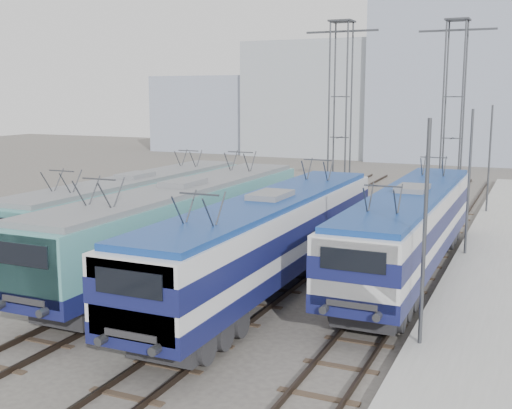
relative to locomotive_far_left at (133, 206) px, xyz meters
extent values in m
plane|color=#514C47|center=(6.75, -9.44, -2.20)|extent=(160.00, 160.00, 0.00)
cube|color=#9E9E99|center=(16.95, -1.44, -2.05)|extent=(4.00, 70.00, 0.30)
cube|color=#131749|center=(0.00, 0.22, -0.85)|extent=(2.79, 17.64, 0.59)
cube|color=teal|center=(0.00, 0.22, 0.33)|extent=(2.74, 17.64, 1.76)
cube|color=teal|center=(0.00, -8.26, 0.15)|extent=(2.53, 0.69, 2.00)
cube|color=slate|center=(0.00, 0.22, 1.31)|extent=(2.53, 16.94, 0.20)
cube|color=#262628|center=(0.00, -5.67, -1.58)|extent=(2.06, 3.53, 0.66)
cube|color=#262628|center=(0.00, 6.10, -1.58)|extent=(2.06, 3.53, 0.66)
cube|color=#131749|center=(4.50, -2.75, -0.76)|extent=(2.98, 18.86, 0.63)
cube|color=teal|center=(4.50, -2.75, 0.49)|extent=(2.93, 18.86, 1.89)
cube|color=teal|center=(4.50, -11.81, 0.30)|extent=(2.70, 0.73, 2.14)
cube|color=slate|center=(4.50, -2.75, 1.54)|extent=(2.70, 18.11, 0.21)
cube|color=#262628|center=(4.50, -9.03, -1.55)|extent=(2.20, 3.77, 0.71)
cube|color=#262628|center=(4.50, 3.54, -1.55)|extent=(2.20, 3.77, 0.71)
cube|color=#131749|center=(9.00, -3.90, -0.79)|extent=(2.93, 18.50, 0.62)
cube|color=silver|center=(9.00, -3.90, 0.44)|extent=(2.88, 18.50, 1.85)
cube|color=#131749|center=(9.00, -3.90, 0.39)|extent=(2.92, 18.52, 0.72)
cube|color=silver|center=(9.00, -12.79, 0.26)|extent=(2.65, 0.72, 2.10)
cube|color=navy|center=(9.00, -3.90, 1.47)|extent=(2.65, 17.76, 0.21)
cube|color=#262628|center=(9.00, -10.07, -1.56)|extent=(2.16, 3.70, 0.69)
cube|color=#262628|center=(9.00, 2.26, -1.56)|extent=(2.16, 3.70, 0.69)
cube|color=#131749|center=(13.50, 0.62, -0.82)|extent=(2.86, 18.08, 0.60)
cube|color=silver|center=(13.50, 0.62, 0.39)|extent=(2.81, 18.08, 1.81)
cube|color=#131749|center=(13.50, 0.62, 0.34)|extent=(2.85, 18.10, 0.70)
cube|color=silver|center=(13.50, -8.07, 0.21)|extent=(2.59, 0.70, 2.05)
cube|color=navy|center=(13.50, 0.62, 1.39)|extent=(2.59, 17.36, 0.20)
cube|color=#262628|center=(13.50, -5.41, -1.57)|extent=(2.11, 3.62, 0.68)
cube|color=#262628|center=(13.50, 6.65, -1.57)|extent=(2.11, 3.62, 0.68)
cylinder|color=#3F4247|center=(6.20, 12.01, 3.80)|extent=(0.10, 0.10, 12.00)
cylinder|color=#3F4247|center=(7.30, 12.01, 3.80)|extent=(0.10, 0.10, 12.00)
cylinder|color=#3F4247|center=(6.20, 13.11, 3.80)|extent=(0.10, 0.10, 12.00)
cylinder|color=#3F4247|center=(7.30, 13.11, 3.80)|extent=(0.10, 0.10, 12.00)
cube|color=#3F4247|center=(6.75, 12.56, 9.20)|extent=(4.50, 0.12, 0.12)
cylinder|color=#3F4247|center=(12.70, 14.01, 3.80)|extent=(0.10, 0.10, 12.00)
cylinder|color=#3F4247|center=(13.80, 14.01, 3.80)|extent=(0.10, 0.10, 12.00)
cylinder|color=#3F4247|center=(12.70, 15.11, 3.80)|extent=(0.10, 0.10, 12.00)
cylinder|color=#3F4247|center=(13.80, 15.11, 3.80)|extent=(0.10, 0.10, 12.00)
cube|color=#3F4247|center=(13.25, 14.56, 9.20)|extent=(4.50, 0.12, 0.12)
cylinder|color=#3F4247|center=(15.35, -7.44, 1.30)|extent=(0.12, 0.12, 7.00)
cylinder|color=#3F4247|center=(15.35, 4.56, 1.30)|extent=(0.12, 0.12, 7.00)
cylinder|color=#3F4247|center=(15.35, 16.56, 1.30)|extent=(0.12, 0.12, 7.00)
cube|color=#979FA8|center=(-7.25, 52.56, 4.80)|extent=(18.00, 12.00, 14.00)
cube|color=#8D97AD|center=(10.75, 52.56, 6.80)|extent=(22.00, 14.00, 18.00)
cube|color=#8D97AD|center=(-23.25, 52.56, 2.80)|extent=(14.00, 10.00, 10.00)
camera|label=1|loc=(18.28, -26.10, 5.46)|focal=45.00mm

